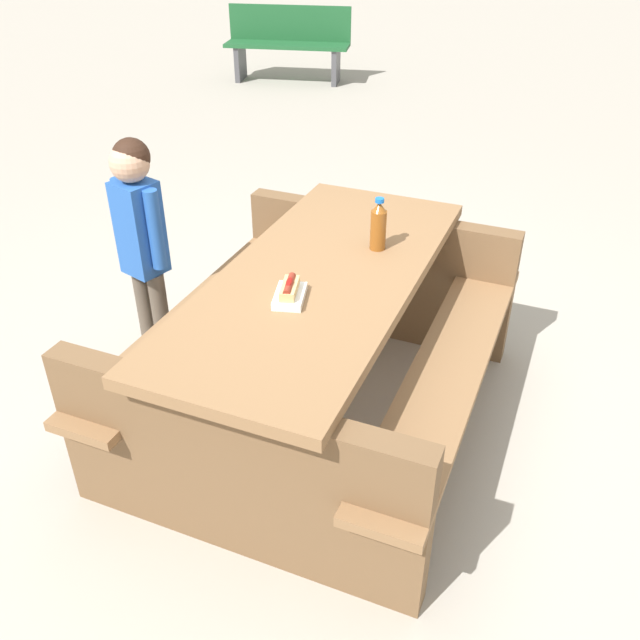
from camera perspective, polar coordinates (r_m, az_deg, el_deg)
name	(u,v)px	position (r m, az deg, el deg)	size (l,w,h in m)	color
ground_plane	(320,415)	(3.16, 0.00, -8.01)	(30.00, 30.00, 0.00)	#ADA599
picnic_table	(320,336)	(2.89, 0.00, -1.33)	(2.13, 1.86, 0.75)	olive
soda_bottle	(378,226)	(2.89, 4.94, 7.91)	(0.07, 0.07, 0.23)	brown
hotdog_tray	(290,292)	(2.54, -2.58, 2.34)	(0.21, 0.19, 0.08)	white
child_in_coat	(140,229)	(3.23, -14.91, 7.46)	(0.18, 0.29, 1.16)	brown
park_bench_near	(288,42)	(8.91, -2.69, 22.34)	(1.10, 1.50, 0.85)	#1E592D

